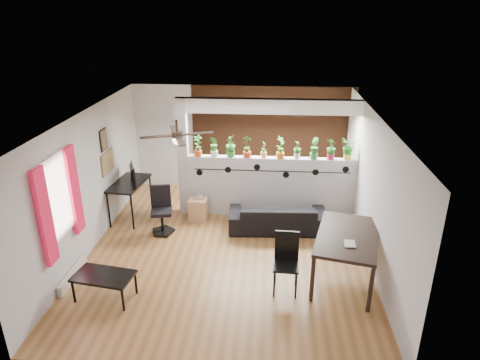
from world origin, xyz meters
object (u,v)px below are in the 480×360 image
object	(u,v)px
dining_table	(347,240)
folding_chair	(286,256)
potted_plant_7	(314,148)
cube_shelf	(198,209)
computer_desk	(129,186)
office_chair	(162,213)
potted_plant_8	(331,149)
coffee_table	(104,277)
potted_plant_9	(348,148)
cup	(200,197)
potted_plant_5	(281,146)
potted_plant_6	(297,149)
potted_plant_4	(264,148)
sofa	(277,217)
potted_plant_1	(214,146)
ceiling_fan	(177,136)
potted_plant_0	(198,145)
potted_plant_3	(247,146)
potted_plant_2	(231,145)

from	to	relation	value
dining_table	folding_chair	bearing A→B (deg)	-162.37
potted_plant_7	cube_shelf	size ratio (longest dim) A/B	0.94
computer_desk	office_chair	bearing A→B (deg)	-35.84
potted_plant_8	office_chair	size ratio (longest dim) A/B	0.44
coffee_table	dining_table	bearing A→B (deg)	11.77
potted_plant_9	cup	size ratio (longest dim) A/B	3.46
potted_plant_5	potted_plant_6	size ratio (longest dim) A/B	1.26
cup	dining_table	xyz separation A→B (m)	(2.79, -2.00, 0.23)
dining_table	potted_plant_4	bearing A→B (deg)	121.77
sofa	potted_plant_8	bearing A→B (deg)	-151.19
potted_plant_1	computer_desk	size ratio (longest dim) A/B	0.36
cube_shelf	dining_table	world-z (taller)	dining_table
sofa	potted_plant_1	bearing A→B (deg)	-28.30
ceiling_fan	office_chair	world-z (taller)	ceiling_fan
potted_plant_0	office_chair	distance (m)	1.63
sofa	dining_table	bearing A→B (deg)	121.07
potted_plant_3	office_chair	size ratio (longest dim) A/B	0.49
potted_plant_9	dining_table	xyz separation A→B (m)	(-0.31, -2.34, -0.83)
potted_plant_5	coffee_table	xyz separation A→B (m)	(-2.77, -3.14, -1.21)
potted_plant_1	potted_plant_3	size ratio (longest dim) A/B	0.91
potted_plant_3	potted_plant_6	xyz separation A→B (m)	(1.05, 0.00, -0.05)
cup	coffee_table	xyz separation A→B (m)	(-1.08, -2.80, -0.15)
potted_plant_5	cup	distance (m)	2.03
coffee_table	potted_plant_5	bearing A→B (deg)	48.57
sofa	dining_table	world-z (taller)	dining_table
potted_plant_8	cube_shelf	world-z (taller)	potted_plant_8
potted_plant_5	coffee_table	distance (m)	4.36
sofa	computer_desk	bearing A→B (deg)	-8.43
potted_plant_6	sofa	size ratio (longest dim) A/B	0.20
potted_plant_4	computer_desk	world-z (taller)	potted_plant_4
potted_plant_3	potted_plant_6	bearing A→B (deg)	0.00
potted_plant_2	dining_table	distance (m)	3.28
potted_plant_2	coffee_table	xyz separation A→B (m)	(-1.72, -3.14, -1.21)
computer_desk	potted_plant_1	bearing A→B (deg)	10.58
potted_plant_0	potted_plant_5	bearing A→B (deg)	0.00
cup	potted_plant_7	bearing A→B (deg)	8.09
potted_plant_0	dining_table	distance (m)	3.78
potted_plant_5	potted_plant_9	bearing A→B (deg)	0.00
potted_plant_1	sofa	bearing A→B (deg)	-25.60
potted_plant_4	potted_plant_3	bearing A→B (deg)	-180.00
potted_plant_6	office_chair	size ratio (longest dim) A/B	0.39
office_chair	cup	bearing A→B (deg)	41.29
potted_plant_0	potted_plant_5	xyz separation A→B (m)	(1.76, 0.00, 0.01)
potted_plant_3	coffee_table	size ratio (longest dim) A/B	0.48
potted_plant_1	potted_plant_6	bearing A→B (deg)	0.00
potted_plant_3	folding_chair	size ratio (longest dim) A/B	0.47
ceiling_fan	potted_plant_9	distance (m)	3.72
potted_plant_3	office_chair	world-z (taller)	potted_plant_3
cube_shelf	sofa	bearing A→B (deg)	-9.75
dining_table	ceiling_fan	bearing A→B (deg)	169.43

